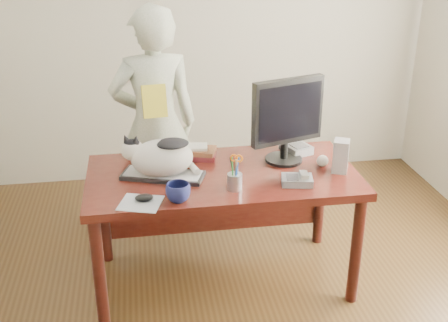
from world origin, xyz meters
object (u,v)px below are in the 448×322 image
cat (159,156)px  person (155,125)px  desk (221,189)px  monitor (287,116)px  mouse (144,198)px  coffee_mug (178,193)px  book_stack (198,152)px  speaker (341,156)px  pen_cup (235,180)px  keyboard (163,175)px  baseball (323,161)px  phone (298,180)px  calculator (296,148)px

cat → person: person is taller
desk → monitor: monitor is taller
mouse → coffee_mug: bearing=9.3°
desk → mouse: 0.62m
cat → book_stack: bearing=64.4°
cat → speaker: bearing=15.0°
pen_cup → monitor: bearing=40.8°
keyboard → baseball: baseball is taller
mouse → person: (0.10, 0.98, 0.05)m
cat → monitor: (0.78, 0.10, 0.16)m
person → monitor: bearing=136.4°
coffee_mug → phone: size_ratio=0.68×
keyboard → phone: (0.75, -0.21, 0.01)m
mouse → coffee_mug: coffee_mug is taller
pen_cup → cat: bearing=151.1°
desk → book_stack: 0.28m
coffee_mug → baseball: coffee_mug is taller
mouse → person: person is taller
pen_cup → keyboard: bearing=150.5°
keyboard → person: (-0.01, 0.69, 0.06)m
mouse → coffee_mug: (0.18, -0.03, 0.03)m
cat → keyboard: bearing=8.4°
phone → mouse: bearing=-163.3°
cat → monitor: monitor is taller
coffee_mug → keyboard: bearing=101.6°
pen_cup → baseball: size_ratio=3.03×
speaker → coffee_mug: bearing=-142.7°
desk → keyboard: (-0.35, -0.08, 0.16)m
mouse → baseball: (1.09, 0.29, 0.01)m
keyboard → calculator: (0.87, 0.25, 0.01)m
pen_cup → mouse: size_ratio=1.92×
keyboard → monitor: monitor is taller
keyboard → mouse: mouse is taller
cat → speaker: cat is taller
baseball → person: bearing=145.0°
cat → phone: 0.80m
person → cat: bearing=83.4°
book_stack → person: size_ratio=0.15×
monitor → person: bearing=125.0°
phone → baseball: (0.22, 0.21, 0.01)m
cat → mouse: cat is taller
coffee_mug → baseball: (0.90, 0.32, -0.02)m
desk → coffee_mug: 0.53m
mouse → speaker: speaker is taller
coffee_mug → person: size_ratio=0.08×
keyboard → person: bearing=110.5°
coffee_mug → calculator: bearing=34.8°
phone → book_stack: size_ratio=0.80×
book_stack → person: bearing=133.4°
baseball → book_stack: book_stack is taller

